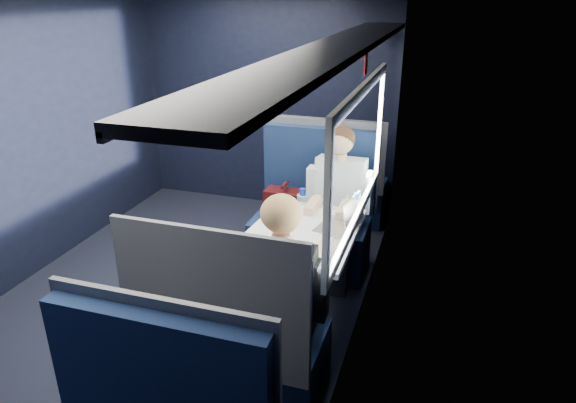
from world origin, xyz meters
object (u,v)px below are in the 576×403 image
(seat_row_front, at_px, (335,185))
(bottle_small, at_px, (355,211))
(table, at_px, (306,241))
(seat_bay_far, at_px, (234,341))
(woman, at_px, (284,287))
(cup, at_px, (359,207))
(man, at_px, (337,199))
(seat_bay_near, at_px, (311,220))
(laptop, at_px, (344,220))

(seat_row_front, xyz_separation_m, bottle_small, (0.48, -1.58, 0.44))
(table, xyz_separation_m, seat_bay_far, (-0.18, -0.87, -0.25))
(seat_bay_far, bearing_deg, seat_row_front, 90.00)
(seat_bay_far, relative_size, woman, 0.95)
(bottle_small, bearing_deg, cup, 91.36)
(man, height_order, woman, same)
(seat_row_front, bearing_deg, cup, -70.83)
(seat_bay_near, distance_m, seat_row_front, 0.92)
(man, height_order, bottle_small, man)
(seat_bay_far, distance_m, man, 1.62)
(table, relative_size, cup, 11.31)
(seat_bay_near, bearing_deg, table, -77.53)
(seat_bay_near, bearing_deg, woman, -80.64)
(laptop, bearing_deg, seat_bay_far, -113.00)
(seat_bay_near, relative_size, bottle_small, 5.22)
(seat_bay_near, bearing_deg, seat_bay_far, -89.66)
(laptop, bearing_deg, woman, -101.82)
(man, bearing_deg, table, -95.52)
(seat_bay_far, height_order, man, man)
(seat_bay_near, bearing_deg, cup, -42.32)
(man, distance_m, bottle_small, 0.55)
(woman, relative_size, bottle_small, 5.48)
(seat_row_front, bearing_deg, seat_bay_near, -90.64)
(woman, bearing_deg, seat_bay_near, 99.36)
(woman, bearing_deg, seat_bay_far, -146.18)
(seat_row_front, distance_m, man, 1.17)
(seat_bay_far, bearing_deg, cup, 70.00)
(table, height_order, seat_bay_far, seat_bay_far)
(man, xyz_separation_m, woman, (0.00, -1.41, 0.01))
(table, xyz_separation_m, laptop, (0.24, 0.12, 0.14))
(seat_bay_near, bearing_deg, bottle_small, -53.25)
(laptop, distance_m, cup, 0.31)
(man, bearing_deg, seat_bay_near, 146.38)
(seat_bay_far, bearing_deg, table, 78.22)
(seat_row_front, relative_size, woman, 0.88)
(seat_bay_far, bearing_deg, woman, 33.82)
(laptop, bearing_deg, cup, 80.55)
(seat_bay_near, relative_size, man, 0.95)
(table, distance_m, laptop, 0.31)
(seat_row_front, xyz_separation_m, cup, (0.47, -1.37, 0.37))
(bottle_small, relative_size, cup, 2.73)
(seat_bay_near, xyz_separation_m, laptop, (0.43, -0.75, 0.38))
(seat_bay_far, xyz_separation_m, woman, (0.25, 0.17, 0.31))
(table, height_order, bottle_small, bottle_small)
(seat_bay_near, relative_size, laptop, 3.50)
(table, relative_size, laptop, 2.78)
(laptop, bearing_deg, table, -152.81)
(man, bearing_deg, seat_bay_far, -99.03)
(man, bearing_deg, cup, -50.07)
(seat_bay_far, bearing_deg, bottle_small, 66.23)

